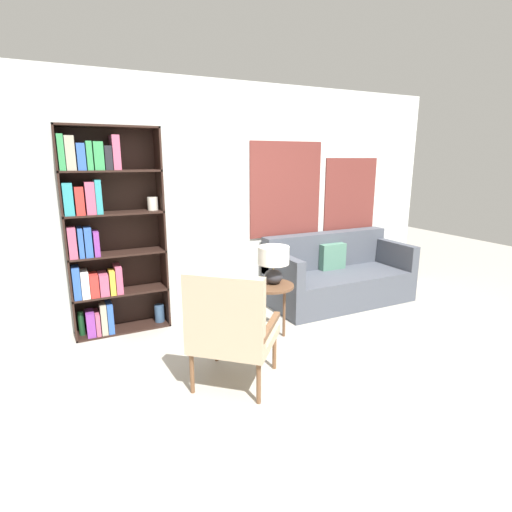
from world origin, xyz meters
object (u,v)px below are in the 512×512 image
armchair (230,326)px  side_table (270,291)px  table_lamp (273,260)px  bookshelf (102,232)px  couch (337,277)px

armchair → side_table: armchair is taller
armchair → table_lamp: 1.14m
bookshelf → table_lamp: bearing=-28.2°
table_lamp → bookshelf: bearing=151.8°
bookshelf → couch: (2.81, -0.26, -0.78)m
bookshelf → table_lamp: (1.55, -0.83, -0.28)m
couch → side_table: bearing=-155.6°
armchair → couch: size_ratio=0.54×
couch → side_table: (-1.31, -0.59, 0.18)m
armchair → bookshelf: bearing=115.1°
side_table → table_lamp: (0.05, 0.02, 0.32)m
armchair → side_table: 1.06m
couch → side_table: size_ratio=3.26×
armchair → side_table: (0.76, 0.74, -0.05)m
bookshelf → table_lamp: size_ratio=5.45×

